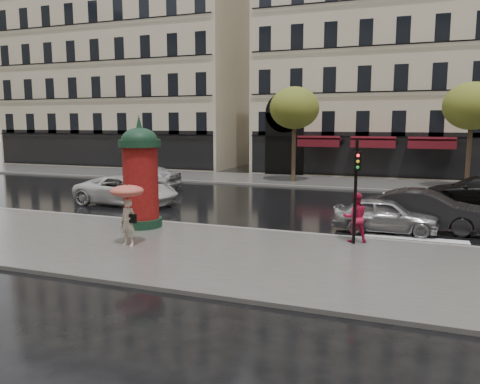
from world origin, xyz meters
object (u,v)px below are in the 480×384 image
at_px(car_white, 127,190).
at_px(car_silver, 385,215).
at_px(man_burgundy, 141,199).
at_px(car_black, 475,190).
at_px(woman_red, 355,217).
at_px(car_far_silver, 143,177).
at_px(car_darkgrey, 425,210).
at_px(traffic_light, 356,181).
at_px(morris_column, 141,174).
at_px(woman_umbrella, 127,205).

bearing_deg(car_white, car_silver, -97.53).
xyz_separation_m(man_burgundy, car_black, (13.48, 10.59, -0.39)).
relative_size(woman_red, car_far_silver, 0.36).
height_order(woman_red, car_darkgrey, woman_red).
distance_m(traffic_light, car_silver, 3.27).
bearing_deg(morris_column, traffic_light, 0.65).
bearing_deg(traffic_light, morris_column, -179.35).
height_order(car_darkgrey, car_far_silver, car_far_silver).
relative_size(woman_umbrella, car_silver, 0.54).
relative_size(woman_umbrella, car_darkgrey, 0.45).
distance_m(woman_umbrella, traffic_light, 7.62).
xyz_separation_m(traffic_light, car_black, (4.91, 11.01, -1.54)).
bearing_deg(traffic_light, woman_red, 93.13).
xyz_separation_m(man_burgundy, car_darkgrey, (10.89, 3.30, -0.32)).
xyz_separation_m(woman_red, car_black, (4.92, 10.68, -0.26)).
relative_size(car_darkgrey, car_black, 0.96).
bearing_deg(woman_red, woman_umbrella, 4.78).
distance_m(woman_red, traffic_light, 1.32).
bearing_deg(woman_red, car_white, -38.69).
height_order(morris_column, car_white, morris_column).
bearing_deg(car_white, car_black, -68.54).
distance_m(morris_column, car_black, 17.26).
xyz_separation_m(woman_red, morris_column, (-8.20, -0.42, 1.24)).
height_order(morris_column, car_silver, morris_column).
xyz_separation_m(man_burgundy, car_silver, (9.42, 2.31, -0.43)).
bearing_deg(man_burgundy, car_black, -127.78).
height_order(woman_umbrella, car_darkgrey, woman_umbrella).
height_order(car_white, car_black, car_white).
xyz_separation_m(man_burgundy, morris_column, (0.35, -0.51, 1.12)).
relative_size(man_burgundy, car_far_silver, 0.41).
xyz_separation_m(woman_umbrella, car_silver, (7.89, 5.54, -0.84)).
bearing_deg(car_far_silver, woman_red, 57.83).
bearing_deg(car_black, woman_umbrella, -43.52).
bearing_deg(man_burgundy, traffic_light, -168.75).
bearing_deg(car_far_silver, car_white, 23.13).
bearing_deg(woman_red, car_black, -134.00).
distance_m(woman_red, car_white, 12.70).
bearing_deg(car_darkgrey, car_silver, 131.20).
distance_m(woman_red, morris_column, 8.31).
relative_size(traffic_light, car_far_silver, 0.74).
height_order(woman_umbrella, car_silver, woman_umbrella).
relative_size(car_white, car_far_silver, 1.14).
relative_size(woman_red, car_darkgrey, 0.36).
xyz_separation_m(morris_column, traffic_light, (8.22, 0.09, 0.04)).
relative_size(woman_umbrella, car_white, 0.39).
relative_size(car_silver, car_far_silver, 0.83).
height_order(woman_red, man_burgundy, man_burgundy).
xyz_separation_m(woman_umbrella, car_far_silver, (-6.93, 12.14, -0.70)).
bearing_deg(car_black, car_far_silver, -87.58).
bearing_deg(traffic_light, woman_umbrella, -158.30).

